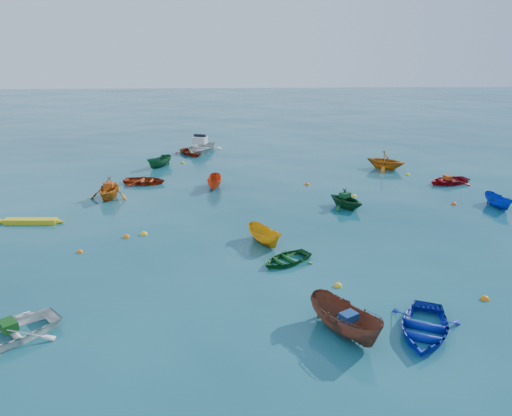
{
  "coord_description": "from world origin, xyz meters",
  "views": [
    {
      "loc": [
        -1.32,
        -23.27,
        10.28
      ],
      "look_at": [
        0.0,
        5.0,
        0.4
      ],
      "focal_mm": 35.0,
      "sensor_mm": 36.0,
      "label": 1
    }
  ],
  "objects_px": {
    "dinghy_blue_se": "(423,333)",
    "motorboat_white": "(200,152)",
    "dinghy_white_near": "(8,340)",
    "kayak_yellow": "(31,223)"
  },
  "relations": [
    {
      "from": "kayak_yellow",
      "to": "motorboat_white",
      "type": "distance_m",
      "value": 20.1
    },
    {
      "from": "dinghy_white_near",
      "to": "dinghy_blue_se",
      "type": "distance_m",
      "value": 14.95
    },
    {
      "from": "dinghy_white_near",
      "to": "motorboat_white",
      "type": "bearing_deg",
      "value": 128.85
    },
    {
      "from": "dinghy_white_near",
      "to": "kayak_yellow",
      "type": "distance_m",
      "value": 12.26
    },
    {
      "from": "dinghy_white_near",
      "to": "kayak_yellow",
      "type": "height_order",
      "value": "dinghy_white_near"
    },
    {
      "from": "kayak_yellow",
      "to": "motorboat_white",
      "type": "height_order",
      "value": "motorboat_white"
    },
    {
      "from": "dinghy_white_near",
      "to": "dinghy_blue_se",
      "type": "xyz_separation_m",
      "value": [
        14.94,
        -0.32,
        0.0
      ]
    },
    {
      "from": "dinghy_blue_se",
      "to": "motorboat_white",
      "type": "distance_m",
      "value": 31.75
    },
    {
      "from": "dinghy_blue_se",
      "to": "kayak_yellow",
      "type": "bearing_deg",
      "value": 171.33
    },
    {
      "from": "dinghy_blue_se",
      "to": "motorboat_white",
      "type": "height_order",
      "value": "motorboat_white"
    }
  ]
}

